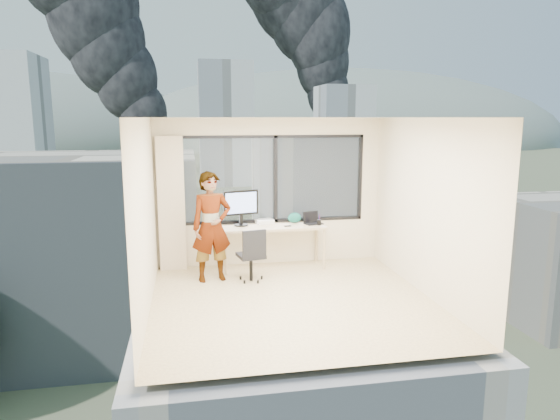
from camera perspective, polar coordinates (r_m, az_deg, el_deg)
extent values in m
cube|color=beige|center=(7.29, 1.44, -10.35)|extent=(4.00, 4.00, 0.01)
cube|color=white|center=(6.81, 1.55, 10.54)|extent=(4.00, 4.00, 0.01)
cube|color=beige|center=(5.04, 6.19, -4.45)|extent=(4.00, 0.01, 2.60)
cube|color=beige|center=(6.82, -15.19, -0.82)|extent=(0.01, 4.00, 2.60)
cube|color=beige|center=(7.60, 16.42, 0.26)|extent=(0.01, 4.00, 2.60)
cube|color=beige|center=(8.67, -12.32, 0.67)|extent=(0.45, 0.14, 2.30)
cube|color=tan|center=(8.73, -0.78, -4.23)|extent=(1.80, 0.60, 0.75)
imported|color=#2D2D33|center=(8.02, -7.84, -1.91)|extent=(0.72, 0.54, 1.77)
cube|color=white|center=(8.84, -1.80, -1.31)|extent=(0.34, 0.30, 0.07)
cube|color=black|center=(8.60, 0.87, -1.84)|extent=(0.12, 0.06, 0.01)
cylinder|color=black|center=(8.73, 4.48, -1.42)|extent=(0.09, 0.09, 0.10)
ellipsoid|color=#0E5447|center=(8.88, 1.67, -0.89)|extent=(0.26, 0.16, 0.18)
cube|color=#515B3D|center=(127.76, -9.70, 2.90)|extent=(400.00, 400.00, 0.04)
cube|color=beige|center=(38.66, -21.45, -4.60)|extent=(16.00, 12.00, 14.00)
cube|color=white|center=(47.42, 6.20, 0.01)|extent=(14.00, 13.00, 16.00)
cube|color=silver|center=(107.10, -28.98, 7.83)|extent=(14.00, 14.00, 28.00)
cube|color=silver|center=(127.03, -6.25, 9.74)|extent=(13.00, 13.00, 30.00)
cube|color=silver|center=(153.88, 7.24, 9.10)|extent=(15.00, 15.00, 26.00)
ellipsoid|color=slate|center=(342.45, 6.89, 7.67)|extent=(300.00, 220.00, 96.00)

